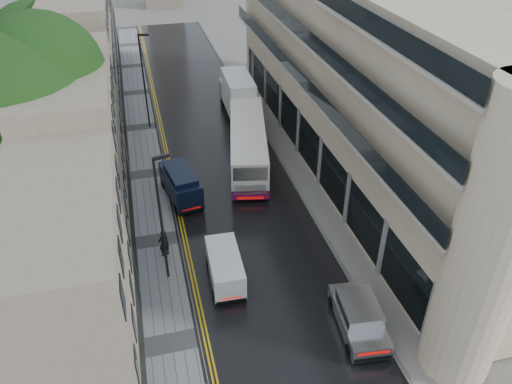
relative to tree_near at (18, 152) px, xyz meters
name	(u,v)px	position (x,y,z in m)	size (l,w,h in m)	color
road	(223,165)	(12.50, 7.50, -6.94)	(9.00, 85.00, 0.02)	black
left_sidewalk	(148,174)	(6.65, 7.50, -6.89)	(2.70, 85.00, 0.12)	gray
right_sidewalk	(289,156)	(17.90, 7.50, -6.89)	(1.80, 85.00, 0.12)	slate
old_shop_row	(86,93)	(3.05, 10.00, -0.95)	(4.50, 56.00, 12.00)	gray
modern_block	(362,75)	(22.80, 6.00, 0.05)	(8.00, 40.00, 14.00)	beige
tree_near	(18,152)	(0.00, 0.00, 0.00)	(10.56, 10.56, 13.89)	black
tree_far	(49,79)	(0.30, 13.00, -0.72)	(9.24, 9.24, 12.46)	black
cream_bus	(233,166)	(12.67, 4.55, -5.35)	(2.62, 11.54, 3.15)	white
white_lorry	(229,103)	(14.51, 14.75, -4.91)	(2.30, 7.67, 4.03)	white
silver_hatchback	(351,343)	(14.94, -11.89, -6.07)	(1.98, 4.53, 1.70)	#ADADB2
white_van	(215,287)	(9.28, -6.64, -6.01)	(1.73, 4.05, 1.83)	white
navy_van	(175,198)	(8.20, 2.01, -5.74)	(1.86, 4.64, 2.37)	black
pedestrian	(164,243)	(6.99, -2.35, -5.92)	(0.66, 0.44, 1.82)	black
lamp_post_near	(161,222)	(6.98, -4.29, -2.92)	(0.88, 0.20, 7.81)	black
lamp_post_far	(144,83)	(7.37, 15.66, -2.69)	(0.93, 0.21, 8.26)	black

